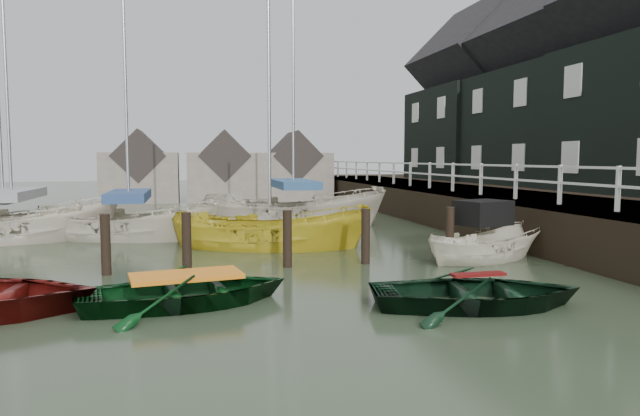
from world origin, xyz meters
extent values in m
plane|color=#273220|center=(0.00, 0.00, 0.00)|extent=(120.00, 120.00, 0.00)
cube|color=black|center=(9.50, 10.00, 1.40)|extent=(3.00, 32.00, 0.20)
cube|color=silver|center=(8.00, 10.00, 2.45)|extent=(0.06, 32.00, 0.06)
cube|color=silver|center=(8.00, 10.00, 2.05)|extent=(0.06, 32.00, 0.06)
cube|color=black|center=(15.00, 10.00, 0.00)|extent=(14.00, 38.00, 1.50)
cube|color=black|center=(15.00, 12.00, 4.00)|extent=(6.00, 7.00, 5.00)
cube|color=black|center=(15.00, 12.00, 8.25)|extent=(6.11, 7.14, 6.11)
cube|color=black|center=(15.00, 19.00, 4.00)|extent=(6.40, 7.00, 5.00)
cube|color=black|center=(15.00, 19.00, 8.25)|extent=(6.52, 7.14, 6.52)
cylinder|color=black|center=(-3.00, 3.00, 0.50)|extent=(0.22, 0.22, 1.80)
cylinder|color=black|center=(-1.20, 3.00, 0.50)|extent=(0.22, 0.22, 1.80)
cylinder|color=black|center=(1.20, 3.00, 0.50)|extent=(0.22, 0.22, 1.80)
cylinder|color=black|center=(3.20, 3.00, 0.50)|extent=(0.22, 0.22, 1.80)
cylinder|color=black|center=(5.50, 3.00, 0.50)|extent=(0.22, 0.22, 1.80)
cube|color=#665B51|center=(-4.00, 26.00, 1.50)|extent=(4.50, 4.00, 3.00)
cube|color=#282321|center=(-4.00, 26.00, 2.80)|extent=(3.18, 4.08, 3.18)
cube|color=#665B51|center=(1.00, 26.00, 1.50)|extent=(4.50, 4.00, 3.00)
cube|color=#282321|center=(1.00, 26.00, 2.80)|extent=(3.18, 4.08, 3.18)
cube|color=#665B51|center=(5.50, 26.00, 1.50)|extent=(4.50, 4.00, 3.00)
cube|color=#282321|center=(5.50, 26.00, 2.80)|extent=(3.18, 4.08, 3.18)
imported|color=black|center=(-1.20, -0.13, 0.00)|extent=(4.18, 3.29, 0.79)
imported|color=black|center=(3.91, -1.45, 0.00)|extent=(4.24, 3.36, 0.79)
imported|color=beige|center=(6.45, 2.83, 0.00)|extent=(4.08, 2.57, 1.48)
cube|color=black|center=(6.45, 3.03, 1.23)|extent=(1.55, 1.36, 0.65)
imported|color=beige|center=(-6.67, 9.32, 0.00)|extent=(6.91, 3.75, 2.53)
cylinder|color=#B2B2B7|center=(-6.67, 9.32, 5.58)|extent=(0.10, 0.10, 8.37)
cube|color=gray|center=(-6.67, 9.32, 1.51)|extent=(3.79, 2.02, 0.30)
imported|color=beige|center=(-3.08, 9.10, 0.00)|extent=(6.58, 4.16, 2.38)
cylinder|color=#B2B2B7|center=(-3.08, 9.10, 5.99)|extent=(0.10, 0.10, 9.35)
cube|color=navy|center=(-3.08, 9.10, 1.43)|extent=(3.61, 2.25, 0.30)
imported|color=gold|center=(1.22, 6.24, 0.00)|extent=(6.48, 4.13, 2.34)
cylinder|color=#B2B2B7|center=(1.22, 6.24, 5.08)|extent=(0.10, 0.10, 7.58)
imported|color=beige|center=(2.88, 11.38, 0.00)|extent=(7.67, 4.24, 2.80)
cylinder|color=#B2B2B7|center=(2.88, 11.38, 6.72)|extent=(0.10, 0.10, 10.35)
cube|color=navy|center=(2.88, 11.38, 1.66)|extent=(4.21, 2.29, 0.30)
imported|color=beige|center=(-7.21, 10.31, 0.00)|extent=(6.27, 4.39, 2.27)
cube|color=gray|center=(-7.21, 10.31, 1.37)|extent=(3.43, 2.38, 0.30)
camera|label=1|loc=(-1.11, -10.63, 2.66)|focal=32.00mm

